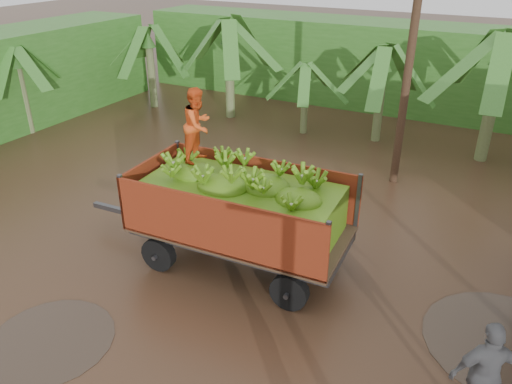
# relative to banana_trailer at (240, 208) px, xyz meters

# --- Properties ---
(ground) EXTENTS (100.00, 100.00, 0.00)m
(ground) POSITION_rel_banana_trailer_xyz_m (1.04, -2.18, -1.45)
(ground) COLOR black
(ground) RESTS_ON ground
(hedge_north) EXTENTS (22.00, 3.00, 3.60)m
(hedge_north) POSITION_rel_banana_trailer_xyz_m (-0.96, 13.82, 0.35)
(hedge_north) COLOR #2D661E
(hedge_north) RESTS_ON ground
(banana_trailer) EXTENTS (6.66, 2.54, 3.88)m
(banana_trailer) POSITION_rel_banana_trailer_xyz_m (0.00, 0.00, 0.00)
(banana_trailer) COLOR #A73117
(banana_trailer) RESTS_ON ground
(man_grey) EXTENTS (1.17, 0.94, 1.86)m
(man_grey) POSITION_rel_banana_trailer_xyz_m (5.31, -1.95, -0.52)
(man_grey) COLOR slate
(man_grey) RESTS_ON ground
(utility_pole) EXTENTS (1.20, 0.24, 8.61)m
(utility_pole) POSITION_rel_banana_trailer_xyz_m (2.02, 6.08, 2.91)
(utility_pole) COLOR #47301E
(utility_pole) RESTS_ON ground
(banana_plants) EXTENTS (24.41, 20.16, 4.35)m
(banana_plants) POSITION_rel_banana_trailer_xyz_m (-2.87, 5.52, 0.39)
(banana_plants) COLOR #2D661E
(banana_plants) RESTS_ON ground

